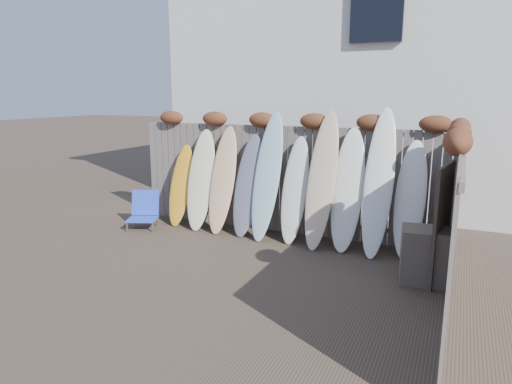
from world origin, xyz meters
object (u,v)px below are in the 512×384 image
at_px(wooden_crate, 426,255).
at_px(surfboard_0, 181,185).
at_px(lattice_panel, 442,223).
at_px(beach_chair, 144,211).

height_order(wooden_crate, surfboard_0, surfboard_0).
bearing_deg(lattice_panel, surfboard_0, 178.22).
bearing_deg(wooden_crate, beach_chair, 173.84).
xyz_separation_m(beach_chair, lattice_panel, (5.41, -0.35, 0.49)).
bearing_deg(surfboard_0, wooden_crate, -8.63).
bearing_deg(beach_chair, lattice_panel, -3.75).
bearing_deg(lattice_panel, beach_chair, -175.63).
bearing_deg(wooden_crate, lattice_panel, 50.88).
height_order(beach_chair, wooden_crate, wooden_crate).
distance_m(beach_chair, surfboard_0, 0.87).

